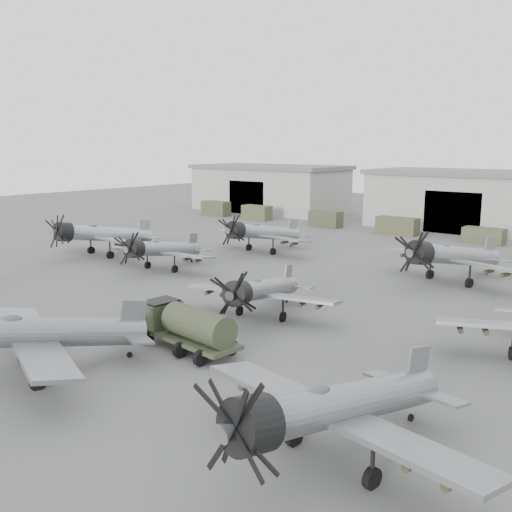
{
  "coord_description": "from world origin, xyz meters",
  "views": [
    {
      "loc": [
        29.32,
        -24.19,
        12.31
      ],
      "look_at": [
        -2.76,
        14.93,
        2.5
      ],
      "focal_mm": 40.0,
      "sensor_mm": 36.0,
      "label": 1
    }
  ],
  "objects_px": {
    "aircraft_near_1": "(25,334)",
    "aircraft_near_2": "(329,408)",
    "tug_trailer": "(135,245)",
    "aircraft_mid_1": "(160,249)",
    "aircraft_mid_0": "(98,234)",
    "aircraft_far_1": "(449,256)",
    "aircraft_mid_2": "(260,290)",
    "aircraft_far_0": "(260,233)",
    "ground_crew": "(133,243)",
    "fuel_tanker": "(187,324)"
  },
  "relations": [
    {
      "from": "aircraft_far_0",
      "to": "ground_crew",
      "type": "distance_m",
      "value": 15.26
    },
    {
      "from": "aircraft_mid_2",
      "to": "aircraft_mid_1",
      "type": "bearing_deg",
      "value": 147.75
    },
    {
      "from": "aircraft_near_1",
      "to": "fuel_tanker",
      "type": "xyz_separation_m",
      "value": [
        3.65,
        8.43,
        -0.82
      ]
    },
    {
      "from": "aircraft_mid_1",
      "to": "aircraft_far_1",
      "type": "height_order",
      "value": "aircraft_far_1"
    },
    {
      "from": "aircraft_mid_1",
      "to": "aircraft_far_1",
      "type": "bearing_deg",
      "value": 21.0
    },
    {
      "from": "fuel_tanker",
      "to": "aircraft_mid_0",
      "type": "bearing_deg",
      "value": 158.79
    },
    {
      "from": "aircraft_near_2",
      "to": "aircraft_far_1",
      "type": "bearing_deg",
      "value": 112.79
    },
    {
      "from": "aircraft_near_2",
      "to": "aircraft_far_1",
      "type": "relative_size",
      "value": 0.96
    },
    {
      "from": "aircraft_mid_0",
      "to": "ground_crew",
      "type": "distance_m",
      "value": 4.84
    },
    {
      "from": "aircraft_mid_0",
      "to": "tug_trailer",
      "type": "height_order",
      "value": "aircraft_mid_0"
    },
    {
      "from": "aircraft_near_1",
      "to": "aircraft_mid_0",
      "type": "bearing_deg",
      "value": 158.6
    },
    {
      "from": "aircraft_mid_1",
      "to": "tug_trailer",
      "type": "bearing_deg",
      "value": 145.07
    },
    {
      "from": "aircraft_mid_1",
      "to": "tug_trailer",
      "type": "height_order",
      "value": "aircraft_mid_1"
    },
    {
      "from": "aircraft_mid_1",
      "to": "ground_crew",
      "type": "distance_m",
      "value": 12.2
    },
    {
      "from": "aircraft_mid_0",
      "to": "fuel_tanker",
      "type": "relative_size",
      "value": 1.86
    },
    {
      "from": "tug_trailer",
      "to": "ground_crew",
      "type": "relative_size",
      "value": 4.08
    },
    {
      "from": "aircraft_mid_2",
      "to": "tug_trailer",
      "type": "distance_m",
      "value": 31.66
    },
    {
      "from": "aircraft_mid_1",
      "to": "fuel_tanker",
      "type": "bearing_deg",
      "value": -44.41
    },
    {
      "from": "aircraft_mid_0",
      "to": "ground_crew",
      "type": "xyz_separation_m",
      "value": [
        0.25,
        4.56,
        -1.6
      ]
    },
    {
      "from": "aircraft_far_0",
      "to": "ground_crew",
      "type": "height_order",
      "value": "aircraft_far_0"
    },
    {
      "from": "aircraft_mid_0",
      "to": "aircraft_far_1",
      "type": "distance_m",
      "value": 37.56
    },
    {
      "from": "aircraft_mid_2",
      "to": "aircraft_near_2",
      "type": "bearing_deg",
      "value": -56.38
    },
    {
      "from": "aircraft_near_2",
      "to": "fuel_tanker",
      "type": "distance_m",
      "value": 14.78
    },
    {
      "from": "aircraft_mid_1",
      "to": "aircraft_mid_2",
      "type": "xyz_separation_m",
      "value": [
        17.9,
        -6.2,
        -0.06
      ]
    },
    {
      "from": "aircraft_near_1",
      "to": "aircraft_mid_1",
      "type": "bearing_deg",
      "value": 143.76
    },
    {
      "from": "aircraft_far_1",
      "to": "ground_crew",
      "type": "xyz_separation_m",
      "value": [
        -35.21,
        -7.81,
        -1.63
      ]
    },
    {
      "from": "aircraft_mid_0",
      "to": "aircraft_mid_2",
      "type": "height_order",
      "value": "aircraft_mid_0"
    },
    {
      "from": "ground_crew",
      "to": "aircraft_far_0",
      "type": "bearing_deg",
      "value": -78.68
    },
    {
      "from": "tug_trailer",
      "to": "aircraft_mid_1",
      "type": "bearing_deg",
      "value": -40.29
    },
    {
      "from": "ground_crew",
      "to": "tug_trailer",
      "type": "bearing_deg",
      "value": 9.46
    },
    {
      "from": "aircraft_mid_2",
      "to": "aircraft_far_0",
      "type": "distance_m",
      "value": 25.94
    },
    {
      "from": "aircraft_mid_2",
      "to": "tug_trailer",
      "type": "bearing_deg",
      "value": 144.35
    },
    {
      "from": "aircraft_far_1",
      "to": "tug_trailer",
      "type": "relative_size",
      "value": 1.89
    },
    {
      "from": "fuel_tanker",
      "to": "ground_crew",
      "type": "relative_size",
      "value": 4.08
    },
    {
      "from": "aircraft_near_1",
      "to": "aircraft_near_2",
      "type": "distance_m",
      "value": 17.53
    },
    {
      "from": "aircraft_near_2",
      "to": "aircraft_mid_1",
      "type": "distance_m",
      "value": 37.6
    },
    {
      "from": "tug_trailer",
      "to": "aircraft_mid_2",
      "type": "bearing_deg",
      "value": -35.23
    },
    {
      "from": "aircraft_mid_2",
      "to": "aircraft_far_0",
      "type": "xyz_separation_m",
      "value": [
        -16.33,
        20.16,
        0.27
      ]
    },
    {
      "from": "aircraft_near_1",
      "to": "fuel_tanker",
      "type": "bearing_deg",
      "value": 86.83
    },
    {
      "from": "aircraft_mid_0",
      "to": "aircraft_mid_1",
      "type": "height_order",
      "value": "aircraft_mid_0"
    },
    {
      "from": "aircraft_mid_1",
      "to": "aircraft_mid_2",
      "type": "relative_size",
      "value": 1.03
    },
    {
      "from": "aircraft_near_1",
      "to": "aircraft_far_0",
      "type": "bearing_deg",
      "value": 130.28
    },
    {
      "from": "aircraft_mid_1",
      "to": "aircraft_near_1",
      "type": "bearing_deg",
      "value": -63.85
    },
    {
      "from": "aircraft_near_2",
      "to": "aircraft_mid_1",
      "type": "height_order",
      "value": "aircraft_near_2"
    },
    {
      "from": "tug_trailer",
      "to": "aircraft_near_2",
      "type": "bearing_deg",
      "value": -43.11
    },
    {
      "from": "aircraft_mid_1",
      "to": "aircraft_mid_0",
      "type": "bearing_deg",
      "value": 168.88
    },
    {
      "from": "aircraft_mid_1",
      "to": "tug_trailer",
      "type": "relative_size",
      "value": 1.61
    },
    {
      "from": "aircraft_near_2",
      "to": "aircraft_mid_1",
      "type": "bearing_deg",
      "value": 157.99
    },
    {
      "from": "tug_trailer",
      "to": "fuel_tanker",
      "type": "bearing_deg",
      "value": -46.4
    },
    {
      "from": "aircraft_near_2",
      "to": "aircraft_mid_2",
      "type": "relative_size",
      "value": 1.15
    }
  ]
}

